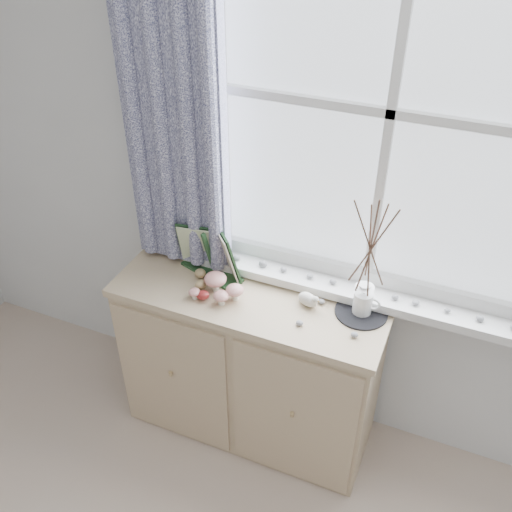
% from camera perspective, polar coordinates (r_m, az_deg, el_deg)
% --- Properties ---
extents(sideboard, '(1.20, 0.45, 0.85)m').
position_cam_1_polar(sideboard, '(2.73, -0.61, -10.75)').
color(sideboard, tan).
rests_on(sideboard, ground).
extents(botanical_book, '(0.37, 0.23, 0.24)m').
position_cam_1_polar(botanical_book, '(2.48, -4.87, 0.15)').
color(botanical_book, '#1C3B1E').
rests_on(botanical_book, sideboard).
extents(toadstool_cluster, '(0.22, 0.15, 0.09)m').
position_cam_1_polar(toadstool_cluster, '(2.41, -3.68, -3.04)').
color(toadstool_cluster, silver).
rests_on(toadstool_cluster, sideboard).
extents(wooden_eggs, '(0.13, 0.17, 0.06)m').
position_cam_1_polar(wooden_eggs, '(2.47, -5.50, -2.81)').
color(wooden_eggs, tan).
rests_on(wooden_eggs, sideboard).
extents(songbird_figurine, '(0.13, 0.10, 0.06)m').
position_cam_1_polar(songbird_figurine, '(2.38, 5.21, -4.28)').
color(songbird_figurine, white).
rests_on(songbird_figurine, sideboard).
extents(crocheted_doily, '(0.22, 0.22, 0.01)m').
position_cam_1_polar(crocheted_doily, '(2.39, 10.48, -5.53)').
color(crocheted_doily, black).
rests_on(crocheted_doily, sideboard).
extents(twig_pitcher, '(0.21, 0.21, 0.60)m').
position_cam_1_polar(twig_pitcher, '(2.18, 11.44, 1.16)').
color(twig_pitcher, white).
rests_on(twig_pitcher, crocheted_doily).
extents(sideboard_pebbles, '(0.33, 0.23, 0.02)m').
position_cam_1_polar(sideboard_pebbles, '(2.36, 6.17, -5.54)').
color(sideboard_pebbles, gray).
rests_on(sideboard_pebbles, sideboard).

